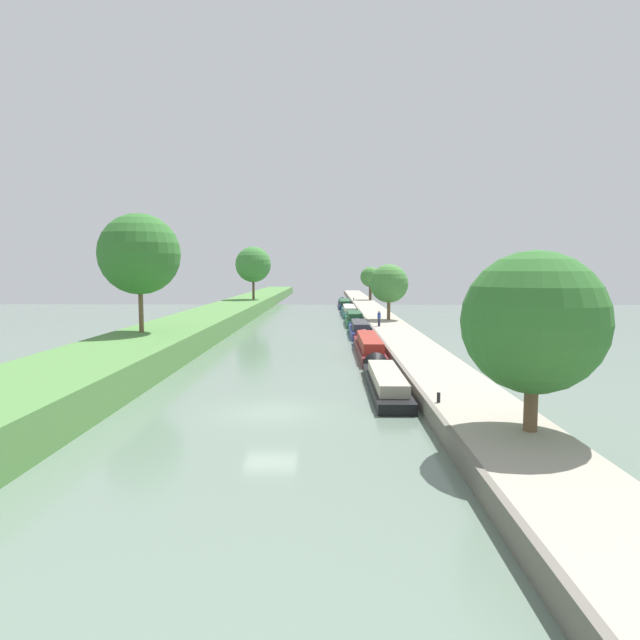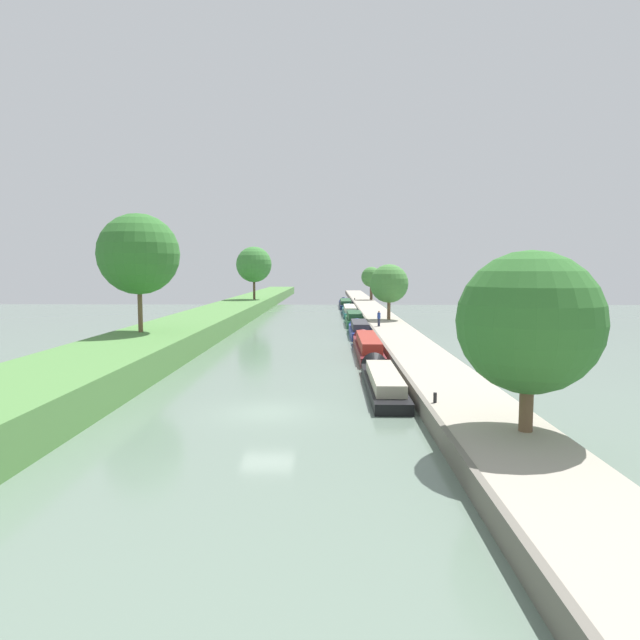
% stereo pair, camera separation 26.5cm
% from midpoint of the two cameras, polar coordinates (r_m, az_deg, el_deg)
% --- Properties ---
extents(ground_plane, '(160.00, 160.00, 0.00)m').
position_cam_midpoint_polar(ground_plane, '(26.52, -5.25, -9.56)').
color(ground_plane, slate).
extents(left_grassy_bank, '(6.93, 260.00, 1.90)m').
position_cam_midpoint_polar(left_grassy_bank, '(29.55, -26.91, -6.68)').
color(left_grassy_bank, '#518442').
rests_on(left_grassy_bank, ground_plane).
extents(right_towpath, '(4.12, 260.00, 0.84)m').
position_cam_midpoint_polar(right_towpath, '(27.07, 15.35, -8.50)').
color(right_towpath, '#A89E8E').
rests_on(right_towpath, ground_plane).
extents(stone_quay, '(0.25, 260.00, 0.89)m').
position_cam_midpoint_polar(stone_quay, '(26.62, 10.74, -8.59)').
color(stone_quay, '#6B665B').
rests_on(stone_quay, ground_plane).
extents(narrowboat_black, '(1.85, 12.09, 1.79)m').
position_cam_midpoint_polar(narrowboat_black, '(31.73, 6.76, -6.21)').
color(narrowboat_black, black).
rests_on(narrowboat_black, ground_plane).
extents(narrowboat_maroon, '(1.81, 14.10, 2.03)m').
position_cam_midpoint_polar(narrowboat_maroon, '(44.39, 5.15, -2.70)').
color(narrowboat_maroon, maroon).
rests_on(narrowboat_maroon, ground_plane).
extents(narrowboat_blue, '(1.91, 10.47, 2.04)m').
position_cam_midpoint_polar(narrowboat_blue, '(56.87, 4.25, -0.95)').
color(narrowboat_blue, '#283D93').
rests_on(narrowboat_blue, ground_plane).
extents(narrowboat_green, '(1.98, 10.31, 2.18)m').
position_cam_midpoint_polar(narrowboat_green, '(67.62, 3.71, 0.09)').
color(narrowboat_green, '#1E6033').
rests_on(narrowboat_green, ground_plane).
extents(narrowboat_teal, '(1.95, 15.37, 2.00)m').
position_cam_midpoint_polar(narrowboat_teal, '(81.94, 3.20, 0.96)').
color(narrowboat_teal, '#195B60').
rests_on(narrowboat_teal, ground_plane).
extents(narrowboat_navy, '(2.16, 16.15, 2.06)m').
position_cam_midpoint_polar(narrowboat_navy, '(99.54, 2.74, 1.72)').
color(narrowboat_navy, '#141E42').
rests_on(narrowboat_navy, ground_plane).
extents(tree_rightbank_near, '(5.22, 5.22, 6.66)m').
position_cam_midpoint_polar(tree_rightbank_near, '(21.20, 21.40, -0.24)').
color(tree_rightbank_near, brown).
rests_on(tree_rightbank_near, right_towpath).
extents(tree_rightbank_midnear, '(4.58, 4.58, 6.59)m').
position_cam_midpoint_polar(tree_rightbank_midnear, '(65.21, 7.37, 3.80)').
color(tree_rightbank_midnear, brown).
rests_on(tree_rightbank_midnear, right_towpath).
extents(tree_rightbank_midfar, '(3.98, 3.98, 6.48)m').
position_cam_midpoint_polar(tree_rightbank_midfar, '(108.30, 5.47, 4.49)').
color(tree_rightbank_midfar, brown).
rests_on(tree_rightbank_midfar, right_towpath).
extents(tree_leftbank_downstream, '(5.81, 5.81, 8.63)m').
position_cam_midpoint_polar(tree_leftbank_downstream, '(90.15, -6.85, 5.79)').
color(tree_leftbank_downstream, brown).
rests_on(tree_leftbank_downstream, left_grassy_bank).
extents(tree_leftbank_upstream, '(6.28, 6.28, 9.23)m').
position_cam_midpoint_polar(tree_leftbank_upstream, '(44.74, -18.32, 6.56)').
color(tree_leftbank_upstream, brown).
rests_on(tree_leftbank_upstream, left_grassy_bank).
extents(person_walking, '(0.34, 0.34, 1.66)m').
position_cam_midpoint_polar(person_walking, '(57.43, 6.32, 0.20)').
color(person_walking, '#282D42').
rests_on(person_walking, right_towpath).
extents(mooring_bollard_near, '(0.16, 0.16, 0.45)m').
position_cam_midpoint_polar(mooring_bollard_near, '(25.20, 12.26, -7.95)').
color(mooring_bollard_near, black).
rests_on(mooring_bollard_near, right_towpath).
extents(mooring_bollard_far, '(0.16, 0.16, 0.45)m').
position_cam_midpoint_polar(mooring_bollard_far, '(106.52, 3.73, 2.21)').
color(mooring_bollard_far, black).
rests_on(mooring_bollard_far, right_towpath).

